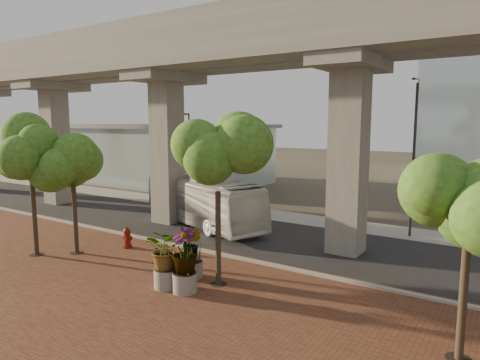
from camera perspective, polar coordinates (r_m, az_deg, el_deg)
The scene contains 18 objects.
ground at distance 23.46m, azimuth -1.95°, elevation -8.43°, with size 160.00×160.00×0.00m, color #363027.
brick_plaza at distance 17.90m, azimuth -17.42°, elevation -13.91°, with size 70.00×13.00×0.06m, color brown.
asphalt_road at distance 25.05m, azimuth 0.73°, elevation -7.33°, with size 90.00×8.00×0.04m, color black.
curb_strip at distance 21.91m, azimuth -5.02°, elevation -9.41°, with size 70.00×0.25×0.16m, color #9D9A92.
far_sidewalk at distance 29.69m, azimuth 6.50°, elevation -4.96°, with size 90.00×3.00×0.06m, color #9D9A92.
transit_viaduct at distance 24.21m, azimuth 0.76°, elevation 9.53°, with size 72.00×5.60×12.40m.
station_pavilion at distance 47.81m, azimuth -10.43°, elevation 3.63°, with size 23.00×13.00×6.30m.
transit_bus at distance 27.55m, azimuth -5.18°, elevation -2.68°, with size 2.64×11.22×3.13m, color silver.
fire_hydrant at distance 23.08m, azimuth -14.80°, elevation -7.43°, with size 0.55×0.50×1.11m.
planter_front at distance 17.14m, azimuth -9.87°, elevation -9.48°, with size 2.14×2.14×2.36m.
planter_right at distance 16.59m, azimuth -7.45°, elevation -9.72°, with size 2.33×2.33×2.49m.
planter_left at distance 18.08m, azimuth -6.43°, elevation -8.81°, with size 2.00×2.00×2.20m.
street_tree_far_west at distance 22.69m, azimuth -26.17°, elevation 3.16°, with size 3.88×3.88×6.76m.
street_tree_near_west at distance 22.24m, azimuth -21.46°, elevation 2.04°, with size 3.60×3.60×6.13m.
street_tree_near_east at distance 16.58m, azimuth -3.00°, elevation 2.32°, with size 3.90×3.90×6.70m.
street_tree_far_east at distance 12.71m, azimuth 28.31°, elevation -3.09°, with size 3.74×3.74×6.00m.
streetlamp_west at distance 33.87m, azimuth -6.87°, elevation 3.71°, with size 0.36×1.04×7.17m.
streetlamp_east at distance 25.66m, azimuth 22.16°, elevation 4.05°, with size 0.44×1.27×8.80m.
Camera 1 is at (13.09, -18.35, 6.52)m, focal length 32.00 mm.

